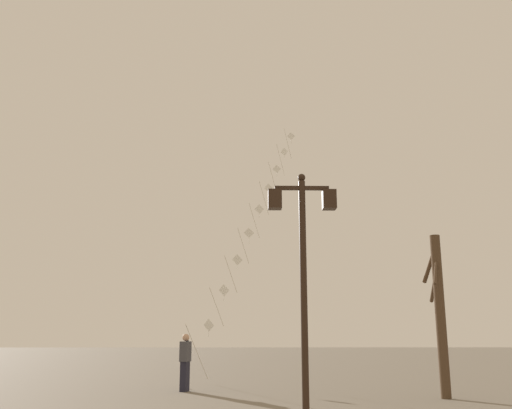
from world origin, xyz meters
TOP-DOWN VIEW (x-y plane):
  - ground_plane at (0.00, 20.00)m, footprint 160.00×160.00m
  - twin_lantern_lamp_post at (2.17, 8.92)m, footprint 1.42×0.28m
  - kite_train at (1.43, 22.71)m, footprint 4.81×11.54m
  - kite_flyer at (-0.84, 15.53)m, footprint 0.34×0.63m
  - bare_tree at (6.38, 13.32)m, footprint 0.67×2.18m

SIDE VIEW (x-z plane):
  - ground_plane at x=0.00m, z-range 0.00..0.00m
  - kite_flyer at x=-0.84m, z-range 0.05..1.76m
  - bare_tree at x=6.38m, z-range 0.12..4.55m
  - twin_lantern_lamp_post at x=2.17m, z-range 0.95..5.90m
  - kite_train at x=1.43m, z-range 0.32..13.38m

